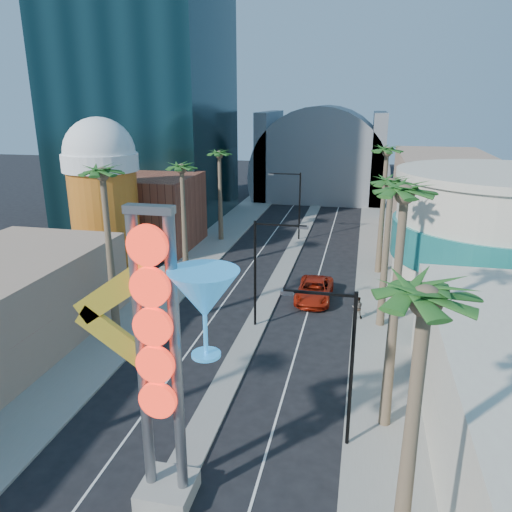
{
  "coord_description": "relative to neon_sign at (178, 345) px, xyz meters",
  "views": [
    {
      "loc": [
        7.24,
        -12.74,
        16.06
      ],
      "look_at": [
        -0.21,
        21.26,
        5.05
      ],
      "focal_mm": 35.0,
      "sensor_mm": 36.0,
      "label": 1
    }
  ],
  "objects": [
    {
      "name": "palm_4",
      "position": [
        8.18,
        -2.96,
        3.07
      ],
      "size": [
        2.4,
        2.4,
        12.2
      ],
      "color": "brown",
      "rests_on": "ground"
    },
    {
      "name": "streetlight_0",
      "position": [
        -0.27,
        17.04,
        -2.43
      ],
      "size": [
        3.79,
        0.25,
        8.0
      ],
      "color": "black",
      "rests_on": "ground"
    },
    {
      "name": "palm_5",
      "position": [
        8.18,
        7.04,
        3.96
      ],
      "size": [
        2.4,
        2.4,
        13.2
      ],
      "color": "brown",
      "rests_on": "ground"
    },
    {
      "name": "brick_filler_west",
      "position": [
        -16.82,
        35.04,
        -3.31
      ],
      "size": [
        10.0,
        10.0,
        8.0
      ],
      "primitive_type": "cube",
      "color": "brown",
      "rests_on": "ground"
    },
    {
      "name": "palm_2",
      "position": [
        -9.82,
        27.04,
        2.17
      ],
      "size": [
        2.4,
        2.4,
        11.2
      ],
      "color": "brown",
      "rests_on": "ground"
    },
    {
      "name": "palm_7",
      "position": [
        8.18,
        31.04,
        3.52
      ],
      "size": [
        2.4,
        2.4,
        12.7
      ],
      "color": "brown",
      "rests_on": "ground"
    },
    {
      "name": "turquoise_building",
      "position": [
        17.18,
        27.04,
        -2.06
      ],
      "size": [
        16.6,
        16.6,
        10.6
      ],
      "color": "beige",
      "rests_on": "ground"
    },
    {
      "name": "palm_3",
      "position": [
        -9.82,
        39.04,
        2.17
      ],
      "size": [
        2.4,
        2.4,
        11.2
      ],
      "color": "brown",
      "rests_on": "ground"
    },
    {
      "name": "streetlight_2",
      "position": [
        5.91,
        5.04,
        -2.47
      ],
      "size": [
        3.45,
        0.25,
        8.0
      ],
      "color": "black",
      "rests_on": "ground"
    },
    {
      "name": "filler_east",
      "position": [
        15.18,
        45.04,
        -2.31
      ],
      "size": [
        10.0,
        20.0,
        10.0
      ],
      "primitive_type": "cube",
      "color": "tan",
      "rests_on": "ground"
    },
    {
      "name": "palm_1",
      "position": [
        -9.82,
        13.04,
        3.52
      ],
      "size": [
        2.4,
        2.4,
        12.7
      ],
      "color": "brown",
      "rests_on": "ground"
    },
    {
      "name": "streetlight_1",
      "position": [
        -1.36,
        41.04,
        -2.43
      ],
      "size": [
        3.79,
        0.25,
        8.0
      ],
      "color": "black",
      "rests_on": "ground"
    },
    {
      "name": "median",
      "position": [
        -0.82,
        35.04,
        -7.23
      ],
      "size": [
        1.6,
        84.0,
        0.15
      ],
      "primitive_type": "cube",
      "color": "gray",
      "rests_on": "ground"
    },
    {
      "name": "beer_mug",
      "position": [
        -17.82,
        27.04,
        0.54
      ],
      "size": [
        7.0,
        7.0,
        14.5
      ],
      "color": "orange",
      "rests_on": "ground"
    },
    {
      "name": "red_pickup",
      "position": [
        2.89,
        23.06,
        -6.46
      ],
      "size": [
        2.87,
        6.11,
        1.69
      ],
      "primitive_type": "imported",
      "rotation": [
        0.0,
        0.0,
        -0.01
      ],
      "color": "#B2220D",
      "rests_on": "ground"
    },
    {
      "name": "pedestrian_b",
      "position": [
        6.48,
        19.8,
        -6.3
      ],
      "size": [
        0.88,
        0.71,
        1.72
      ],
      "primitive_type": "imported",
      "rotation": [
        0.0,
        0.0,
        3.21
      ],
      "color": "gray",
      "rests_on": "sidewalk_east"
    },
    {
      "name": "sidewalk_west",
      "position": [
        -10.32,
        32.04,
        -7.23
      ],
      "size": [
        5.0,
        100.0,
        0.15
      ],
      "primitive_type": "cube",
      "color": "gray",
      "rests_on": "ground"
    },
    {
      "name": "palm_6",
      "position": [
        8.18,
        19.04,
        2.62
      ],
      "size": [
        2.4,
        2.4,
        11.7
      ],
      "color": "brown",
      "rests_on": "ground"
    },
    {
      "name": "neon_sign",
      "position": [
        0.0,
        0.0,
        0.0
      ],
      "size": [
        6.53,
        2.6,
        12.55
      ],
      "color": "gray",
      "rests_on": "ground"
    },
    {
      "name": "sidewalk_east",
      "position": [
        8.68,
        32.04,
        -7.23
      ],
      "size": [
        5.0,
        100.0,
        0.15
      ],
      "primitive_type": "cube",
      "color": "gray",
      "rests_on": "ground"
    },
    {
      "name": "canopy",
      "position": [
        -0.82,
        69.04,
        -3.0
      ],
      "size": [
        22.0,
        16.0,
        22.0
      ],
      "color": "slate",
      "rests_on": "ground"
    },
    {
      "name": "hotel_tower",
      "position": [
        -22.82,
        49.04,
        17.69
      ],
      "size": [
        20.0,
        20.0,
        50.0
      ],
      "primitive_type": "cube",
      "color": "black",
      "rests_on": "ground"
    }
  ]
}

